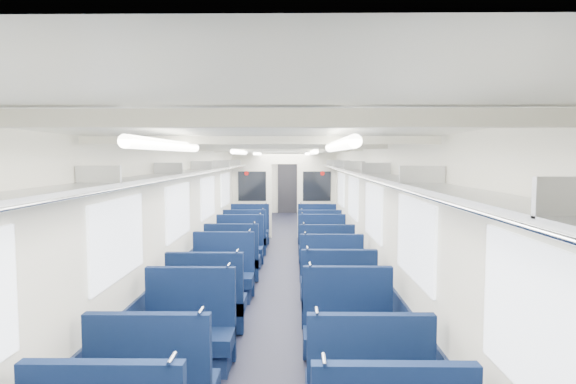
% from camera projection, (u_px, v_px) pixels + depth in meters
% --- Properties ---
extents(floor, '(2.80, 18.00, 0.01)m').
position_uv_depth(floor, '(281.00, 264.00, 9.70)').
color(floor, black).
rests_on(floor, ground).
extents(ceiling, '(2.80, 18.00, 0.01)m').
position_uv_depth(ceiling, '(281.00, 149.00, 9.53)').
color(ceiling, white).
rests_on(ceiling, wall_left).
extents(wall_left, '(0.02, 18.00, 2.35)m').
position_uv_depth(wall_left, '(212.00, 207.00, 9.63)').
color(wall_left, silver).
rests_on(wall_left, floor).
extents(dado_left, '(0.03, 17.90, 0.70)m').
position_uv_depth(dado_left, '(214.00, 247.00, 9.69)').
color(dado_left, '#111C39').
rests_on(dado_left, floor).
extents(wall_right, '(0.02, 18.00, 2.35)m').
position_uv_depth(wall_right, '(350.00, 207.00, 9.60)').
color(wall_right, silver).
rests_on(wall_right, floor).
extents(dado_right, '(0.03, 17.90, 0.70)m').
position_uv_depth(dado_right, '(349.00, 247.00, 9.66)').
color(dado_right, '#111C39').
rests_on(dado_right, floor).
extents(wall_far, '(2.80, 0.02, 2.35)m').
position_uv_depth(wall_far, '(287.00, 183.00, 18.59)').
color(wall_far, silver).
rests_on(wall_far, floor).
extents(luggage_rack_left, '(0.36, 17.40, 0.18)m').
position_uv_depth(luggage_rack_left, '(221.00, 168.00, 9.57)').
color(luggage_rack_left, '#B2B5BA').
rests_on(luggage_rack_left, wall_left).
extents(luggage_rack_right, '(0.36, 17.40, 0.18)m').
position_uv_depth(luggage_rack_right, '(341.00, 168.00, 9.54)').
color(luggage_rack_right, '#B2B5BA').
rests_on(luggage_rack_right, wall_right).
extents(windows, '(2.78, 15.60, 0.75)m').
position_uv_depth(windows, '(281.00, 197.00, 9.14)').
color(windows, white).
rests_on(windows, wall_left).
extents(ceiling_fittings, '(2.70, 16.06, 0.11)m').
position_uv_depth(ceiling_fittings, '(281.00, 152.00, 9.27)').
color(ceiling_fittings, silver).
rests_on(ceiling_fittings, ceiling).
extents(end_door, '(0.75, 0.06, 2.00)m').
position_uv_depth(end_door, '(287.00, 187.00, 18.54)').
color(end_door, black).
rests_on(end_door, floor).
extents(bulkhead, '(2.80, 0.10, 2.35)m').
position_uv_depth(bulkhead, '(284.00, 192.00, 12.85)').
color(bulkhead, silver).
rests_on(bulkhead, floor).
extents(seat_6, '(0.95, 0.52, 1.06)m').
position_uv_depth(seat_6, '(189.00, 337.00, 4.90)').
color(seat_6, '#0E1E44').
rests_on(seat_6, floor).
extents(seat_7, '(0.95, 0.52, 1.06)m').
position_uv_depth(seat_7, '(349.00, 336.00, 4.93)').
color(seat_7, '#0E1E44').
rests_on(seat_7, floor).
extents(seat_8, '(0.95, 0.52, 1.06)m').
position_uv_depth(seat_8, '(207.00, 306.00, 5.93)').
color(seat_8, '#0E1E44').
rests_on(seat_8, floor).
extents(seat_9, '(0.95, 0.52, 1.06)m').
position_uv_depth(seat_9, '(338.00, 302.00, 6.11)').
color(seat_9, '#0E1E44').
rests_on(seat_9, floor).
extents(seat_10, '(0.95, 0.52, 1.06)m').
position_uv_depth(seat_10, '(223.00, 279.00, 7.26)').
color(seat_10, '#0E1E44').
rests_on(seat_10, floor).
extents(seat_11, '(0.95, 0.52, 1.06)m').
position_uv_depth(seat_11, '(332.00, 283.00, 7.03)').
color(seat_11, '#0E1E44').
rests_on(seat_11, floor).
extents(seat_12, '(0.95, 0.52, 1.06)m').
position_uv_depth(seat_12, '(233.00, 262.00, 8.40)').
color(seat_12, '#0E1E44').
rests_on(seat_12, floor).
extents(seat_13, '(0.95, 0.52, 1.06)m').
position_uv_depth(seat_13, '(326.00, 263.00, 8.31)').
color(seat_13, '#0E1E44').
rests_on(seat_13, floor).
extents(seat_14, '(0.95, 0.52, 1.06)m').
position_uv_depth(seat_14, '(239.00, 250.00, 9.46)').
color(seat_14, '#0E1E44').
rests_on(seat_14, floor).
extents(seat_15, '(0.95, 0.52, 1.06)m').
position_uv_depth(seat_15, '(322.00, 250.00, 9.53)').
color(seat_15, '#0E1E44').
rests_on(seat_15, floor).
extents(seat_16, '(0.95, 0.52, 1.06)m').
position_uv_depth(seat_16, '(245.00, 240.00, 10.59)').
color(seat_16, '#0E1E44').
rests_on(seat_16, floor).
extents(seat_17, '(0.95, 0.52, 1.06)m').
position_uv_depth(seat_17, '(320.00, 241.00, 10.57)').
color(seat_17, '#0E1E44').
rests_on(seat_17, floor).
extents(seat_18, '(0.95, 0.52, 1.06)m').
position_uv_depth(seat_18, '(250.00, 233.00, 11.64)').
color(seat_18, '#0E1E44').
rests_on(seat_18, floor).
extents(seat_19, '(0.95, 0.52, 1.06)m').
position_uv_depth(seat_19, '(317.00, 233.00, 11.65)').
color(seat_19, '#0E1E44').
rests_on(seat_19, floor).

